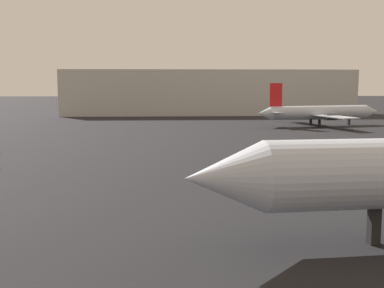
# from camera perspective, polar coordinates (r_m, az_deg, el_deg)

# --- Properties ---
(airplane_distant) EXTENTS (24.88, 22.58, 7.86)m
(airplane_distant) POSITION_cam_1_polar(r_m,az_deg,el_deg) (91.39, 14.86, 3.67)
(airplane_distant) COLOR #B2BCCC
(airplane_distant) RESTS_ON ground_plane
(terminal_building) EXTENTS (72.18, 18.03, 11.18)m
(terminal_building) POSITION_cam_1_polar(r_m,az_deg,el_deg) (124.06, 1.83, 6.18)
(terminal_building) COLOR #B7B7B2
(terminal_building) RESTS_ON ground_plane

